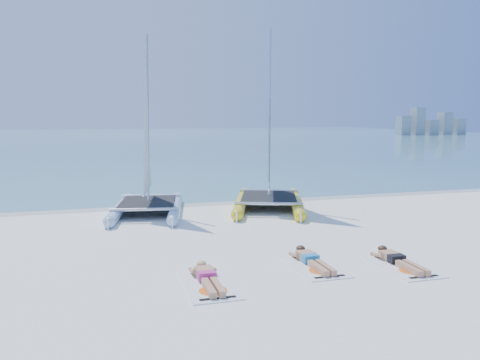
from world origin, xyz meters
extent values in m
plane|color=white|center=(0.00, 0.00, 0.00)|extent=(140.00, 140.00, 0.00)
cube|color=#78C9C4|center=(0.00, 63.00, 0.01)|extent=(140.00, 115.00, 0.01)
cube|color=silver|center=(0.00, 5.50, 0.00)|extent=(140.00, 1.40, 0.01)
cube|color=#9EA7AE|center=(48.00, 62.00, 1.75)|extent=(2.00, 2.00, 3.50)
cube|color=#9EA7AE|center=(51.00, 62.00, 2.50)|extent=(2.00, 2.00, 5.00)
cube|color=#9EA7AE|center=(54.00, 62.00, 1.40)|extent=(2.00, 2.00, 2.80)
cube|color=#9EA7AE|center=(57.00, 62.00, 2.10)|extent=(2.00, 2.00, 4.20)
cube|color=#9EA7AE|center=(60.00, 62.00, 1.50)|extent=(2.00, 2.00, 3.00)
cylinder|color=silver|center=(-3.79, 4.20, 0.19)|extent=(1.14, 4.30, 0.38)
cone|color=silver|center=(-3.37, 6.53, 0.19)|extent=(0.45, 0.61, 0.36)
cylinder|color=silver|center=(-1.90, 3.86, 0.19)|extent=(1.14, 4.30, 0.38)
cone|color=silver|center=(-1.48, 6.19, 0.19)|extent=(0.45, 0.61, 0.36)
cube|color=black|center=(-2.85, 4.03, 0.41)|extent=(2.24, 2.66, 0.03)
cylinder|color=silver|center=(-2.71, 4.78, 3.37)|extent=(0.29, 1.13, 5.93)
cylinder|color=yellow|center=(0.60, 4.11, 0.20)|extent=(1.91, 4.46, 0.41)
cone|color=yellow|center=(1.45, 6.49, 0.20)|extent=(0.56, 0.68, 0.38)
cylinder|color=yellow|center=(2.53, 3.43, 0.20)|extent=(1.91, 4.46, 0.41)
cone|color=yellow|center=(3.38, 5.81, 0.20)|extent=(0.56, 0.68, 0.38)
cube|color=black|center=(1.57, 3.77, 0.44)|extent=(2.70, 3.04, 0.03)
cylinder|color=silver|center=(1.84, 4.54, 3.59)|extent=(0.49, 1.17, 6.32)
cube|color=white|center=(-2.26, -3.51, 0.01)|extent=(1.00, 1.85, 0.02)
cube|color=tan|center=(-2.26, -3.08, 0.12)|extent=(0.36, 0.55, 0.17)
cube|color=#D1318A|center=(-2.26, -3.28, 0.12)|extent=(0.37, 0.22, 0.17)
cube|color=tan|center=(-2.26, -3.88, 0.09)|extent=(0.31, 0.85, 0.13)
sphere|color=tan|center=(-2.26, -2.71, 0.16)|extent=(0.21, 0.21, 0.21)
ellipsoid|color=tan|center=(-2.26, -2.70, 0.20)|extent=(0.22, 0.24, 0.15)
cube|color=white|center=(0.29, -3.00, 0.01)|extent=(1.00, 1.85, 0.02)
cube|color=tan|center=(0.29, -2.57, 0.12)|extent=(0.36, 0.55, 0.17)
cube|color=#2482C1|center=(0.29, -2.77, 0.12)|extent=(0.37, 0.22, 0.17)
cube|color=tan|center=(0.29, -3.37, 0.09)|extent=(0.31, 0.85, 0.13)
sphere|color=tan|center=(0.29, -2.20, 0.16)|extent=(0.21, 0.21, 0.21)
ellipsoid|color=#392214|center=(0.29, -2.19, 0.20)|extent=(0.22, 0.24, 0.15)
cube|color=white|center=(2.20, -3.55, 0.01)|extent=(1.00, 1.85, 0.02)
cube|color=tan|center=(2.20, -3.12, 0.12)|extent=(0.36, 0.55, 0.17)
cube|color=black|center=(2.20, -3.32, 0.12)|extent=(0.37, 0.22, 0.17)
cube|color=tan|center=(2.20, -3.92, 0.09)|extent=(0.31, 0.85, 0.13)
sphere|color=tan|center=(2.20, -2.75, 0.16)|extent=(0.21, 0.21, 0.21)
ellipsoid|color=#392214|center=(2.20, -2.74, 0.20)|extent=(0.22, 0.24, 0.15)
camera|label=1|loc=(-4.14, -12.39, 3.38)|focal=35.00mm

